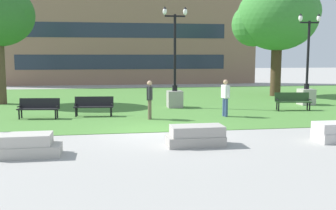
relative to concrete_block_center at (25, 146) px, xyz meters
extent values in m
plane|color=#A3A09B|center=(4.08, 2.80, -0.31)|extent=(140.00, 140.00, 0.00)
cube|color=#4C8438|center=(4.08, 12.80, -0.30)|extent=(40.00, 20.00, 0.02)
cube|color=#B2ADA3|center=(0.08, 0.00, -0.15)|extent=(1.80, 0.90, 0.32)
cube|color=#BBB6AB|center=(-0.10, 0.00, 0.17)|extent=(1.66, 0.83, 0.32)
cube|color=#9E9991|center=(5.05, 0.52, -0.15)|extent=(1.80, 0.90, 0.32)
cube|color=#A6A098|center=(5.11, 0.52, 0.17)|extent=(1.66, 0.83, 0.32)
cube|color=black|center=(1.72, 7.00, 0.15)|extent=(1.83, 0.61, 0.05)
cube|color=black|center=(1.75, 7.25, 0.38)|extent=(1.80, 0.29, 0.46)
cube|color=black|center=(0.89, 7.08, 0.27)|extent=(0.10, 0.40, 0.04)
cube|color=black|center=(2.56, 6.93, 0.27)|extent=(0.10, 0.40, 0.04)
cylinder|color=black|center=(0.91, 6.92, -0.08)|extent=(0.07, 0.07, 0.41)
cylinder|color=black|center=(2.50, 6.77, -0.08)|extent=(0.07, 0.07, 0.41)
cylinder|color=black|center=(0.94, 7.24, -0.08)|extent=(0.07, 0.07, 0.41)
cylinder|color=black|center=(2.53, 7.09, -0.08)|extent=(0.07, 0.07, 0.41)
cube|color=black|center=(-0.70, 6.66, 0.15)|extent=(1.84, 0.67, 0.05)
cube|color=black|center=(-0.67, 6.91, 0.38)|extent=(1.80, 0.36, 0.46)
cube|color=black|center=(-1.53, 6.77, 0.27)|extent=(0.11, 0.40, 0.04)
cube|color=black|center=(0.13, 6.55, 0.27)|extent=(0.11, 0.40, 0.04)
cylinder|color=black|center=(-1.51, 6.61, -0.08)|extent=(0.07, 0.07, 0.41)
cylinder|color=black|center=(0.07, 6.40, -0.08)|extent=(0.07, 0.07, 0.41)
cylinder|color=black|center=(-1.47, 6.93, -0.08)|extent=(0.07, 0.07, 0.41)
cylinder|color=black|center=(0.11, 6.72, -0.08)|extent=(0.07, 0.07, 0.41)
cube|color=#284723|center=(11.82, 7.41, 0.15)|extent=(1.84, 0.67, 0.05)
cube|color=#284723|center=(11.86, 7.66, 0.38)|extent=(1.80, 0.36, 0.46)
cube|color=black|center=(10.99, 7.52, 0.27)|extent=(0.11, 0.40, 0.04)
cube|color=black|center=(12.66, 7.31, 0.27)|extent=(0.11, 0.40, 0.04)
cylinder|color=black|center=(11.01, 7.36, -0.08)|extent=(0.07, 0.07, 0.41)
cylinder|color=black|center=(12.60, 7.15, -0.08)|extent=(0.07, 0.07, 0.41)
cylinder|color=black|center=(11.05, 7.68, -0.08)|extent=(0.07, 0.07, 0.41)
cylinder|color=black|center=(12.64, 7.47, -0.08)|extent=(0.07, 0.07, 0.41)
cube|color=#ADA89E|center=(13.67, 9.51, 0.16)|extent=(0.80, 0.80, 0.90)
cylinder|color=black|center=(13.67, 9.51, 0.76)|extent=(0.28, 0.28, 0.30)
cylinder|color=black|center=(13.67, 9.51, 2.53)|extent=(0.14, 0.14, 3.84)
cube|color=black|center=(13.67, 9.51, 4.35)|extent=(1.10, 0.08, 0.08)
ellipsoid|color=white|center=(13.12, 9.51, 4.59)|extent=(0.22, 0.22, 0.36)
cone|color=black|center=(13.12, 9.51, 4.79)|extent=(0.20, 0.20, 0.13)
ellipsoid|color=white|center=(14.22, 9.51, 4.59)|extent=(0.22, 0.22, 0.36)
cone|color=black|center=(14.22, 9.51, 4.79)|extent=(0.20, 0.20, 0.13)
cube|color=gray|center=(6.00, 9.52, 0.16)|extent=(0.80, 0.80, 0.90)
cylinder|color=black|center=(6.00, 9.52, 0.76)|extent=(0.28, 0.28, 0.30)
cylinder|color=black|center=(6.00, 9.52, 2.65)|extent=(0.14, 0.14, 4.08)
cube|color=black|center=(6.00, 9.52, 4.59)|extent=(1.10, 0.08, 0.08)
ellipsoid|color=white|center=(5.45, 9.52, 4.83)|extent=(0.22, 0.22, 0.36)
cone|color=black|center=(5.45, 9.52, 5.03)|extent=(0.20, 0.20, 0.13)
ellipsoid|color=white|center=(6.55, 9.52, 4.83)|extent=(0.22, 0.22, 0.36)
cone|color=black|center=(6.55, 9.52, 5.03)|extent=(0.20, 0.20, 0.13)
cylinder|color=#42301E|center=(14.02, 14.47, 1.70)|extent=(0.71, 0.71, 3.97)
ellipsoid|color=#387F33|center=(14.02, 14.47, 5.19)|extent=(5.49, 5.49, 4.66)
sphere|color=#387F33|center=(12.51, 15.02, 4.64)|extent=(3.02, 3.02, 3.02)
sphere|color=#387F33|center=(15.39, 13.92, 5.46)|extent=(2.74, 2.74, 2.74)
sphere|color=#2D6B28|center=(-2.69, 12.22, 5.03)|extent=(2.11, 2.11, 2.11)
cylinder|color=#384C7A|center=(7.76, 5.90, 0.14)|extent=(0.15, 0.15, 0.86)
cylinder|color=#384C7A|center=(7.72, 6.10, 0.14)|extent=(0.15, 0.15, 0.86)
cube|color=white|center=(7.74, 6.00, 0.87)|extent=(0.32, 0.44, 0.60)
cylinder|color=white|center=(7.80, 5.80, 0.90)|extent=(0.14, 0.22, 0.56)
cylinder|color=white|center=(7.68, 6.20, 0.90)|extent=(0.14, 0.22, 0.56)
sphere|color=tan|center=(7.74, 6.00, 1.31)|extent=(0.22, 0.22, 0.22)
cylinder|color=brown|center=(4.19, 5.71, 0.14)|extent=(0.15, 0.15, 0.86)
cylinder|color=brown|center=(4.22, 5.90, 0.14)|extent=(0.15, 0.15, 0.86)
cube|color=#2D2D30|center=(4.20, 5.80, 0.87)|extent=(0.30, 0.43, 0.60)
cylinder|color=#2D2D30|center=(4.16, 5.57, 0.90)|extent=(0.12, 0.16, 0.56)
cylinder|color=#2D2D30|center=(4.25, 6.04, 0.90)|extent=(0.12, 0.16, 0.56)
sphere|color=tan|center=(4.20, 5.80, 1.31)|extent=(0.22, 0.22, 0.22)
cube|color=#8E6B56|center=(4.06, 27.30, 4.68)|extent=(26.67, 1.00, 9.97)
cube|color=#232D3D|center=(4.06, 26.78, 1.89)|extent=(20.00, 0.03, 1.40)
cube|color=#232D3D|center=(4.06, 26.78, 4.89)|extent=(20.00, 0.03, 1.40)
camera|label=1|loc=(2.27, -11.36, 2.53)|focal=42.00mm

